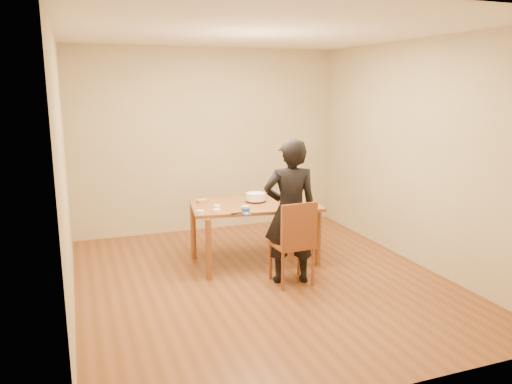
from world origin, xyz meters
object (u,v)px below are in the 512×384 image
object	(u,v)px
dining_table	(255,205)
dining_chair	(291,244)
person	(290,212)
cake	(256,197)
cake_plate	(256,201)

from	to	relation	value
dining_table	dining_chair	distance (m)	0.84
dining_chair	person	world-z (taller)	person
cake	dining_table	bearing A→B (deg)	-118.90
dining_table	person	world-z (taller)	person
cake_plate	dining_chair	bearing A→B (deg)	-82.86
cake_plate	person	world-z (taller)	person
cake_plate	cake	bearing A→B (deg)	0.00
dining_table	person	distance (m)	0.75
dining_chair	person	distance (m)	0.36
dining_table	cake	distance (m)	0.12
dining_table	dining_chair	size ratio (longest dim) A/B	3.67
dining_chair	person	bearing A→B (deg)	86.59
dining_chair	cake	world-z (taller)	cake
cake_plate	cake	world-z (taller)	cake
dining_table	person	size ratio (longest dim) A/B	0.95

